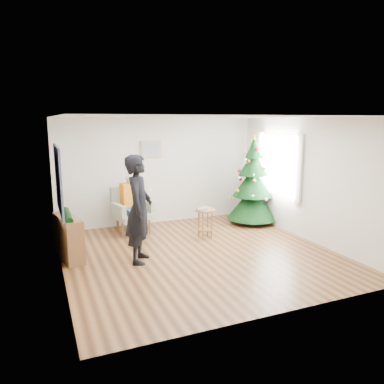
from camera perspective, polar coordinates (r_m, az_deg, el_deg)
name	(u,v)px	position (r m, az deg, el deg)	size (l,w,h in m)	color
floor	(199,254)	(7.33, 1.10, -9.36)	(5.00, 5.00, 0.00)	brown
ceiling	(200,117)	(6.87, 1.18, 11.41)	(5.00, 5.00, 0.00)	white
wall_back	(159,171)	(9.30, -5.09, 3.22)	(5.00, 5.00, 0.00)	silver
wall_front	(279,220)	(4.86, 13.14, -4.19)	(5.00, 5.00, 0.00)	silver
wall_left	(58,198)	(6.42, -19.75, -0.89)	(5.00, 5.00, 0.00)	silver
wall_right	(307,179)	(8.30, 17.14, 1.84)	(5.00, 5.00, 0.00)	silver
window_panel	(278,165)	(9.04, 13.03, 4.04)	(0.04, 1.30, 1.40)	white
curtains	(277,165)	(9.02, 12.87, 4.03)	(0.05, 1.75, 1.50)	white
christmas_tree	(253,184)	(9.35, 9.24, 1.28)	(1.22, 1.22, 2.21)	#3F2816
stool	(205,223)	(8.16, 2.03, -4.80)	(0.43, 0.43, 0.65)	brown
laptop	(205,209)	(8.08, 2.04, -2.54)	(0.35, 0.23, 0.03)	silver
armchair	(132,216)	(8.69, -9.14, -3.56)	(0.94, 0.90, 1.04)	gray
seated_person	(133,203)	(8.57, -9.01, -1.59)	(0.53, 0.71, 1.36)	navy
standing_man	(139,209)	(6.75, -8.09, -2.60)	(0.71, 0.47, 1.95)	black
game_controller	(150,191)	(6.70, -6.38, 0.20)	(0.04, 0.13, 0.04)	white
console	(69,238)	(7.33, -18.27, -6.64)	(0.30, 1.00, 0.80)	brown
garland	(67,216)	(7.22, -18.47, -3.46)	(0.14, 0.14, 0.90)	black
tapestry	(58,180)	(6.67, -19.69, 1.73)	(0.03, 1.50, 1.15)	black
framed_picture	(151,149)	(9.15, -6.28, 6.54)	(0.52, 0.05, 0.42)	tan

